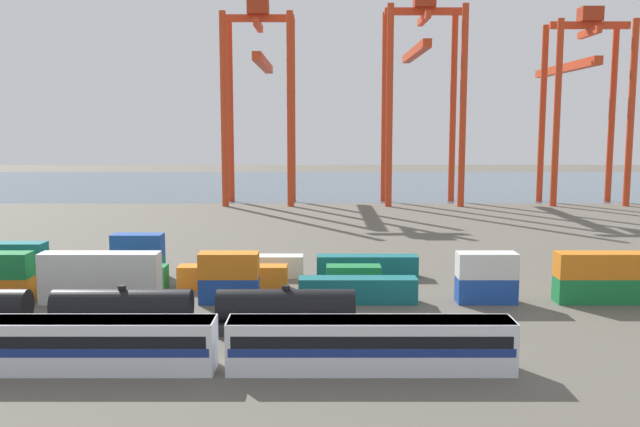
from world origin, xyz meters
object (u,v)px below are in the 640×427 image
at_px(passenger_train, 221,343).
at_px(shipping_container_21, 252,266).
at_px(gantry_crane_east, 580,86).
at_px(freight_tank_row, 122,311).
at_px(shipping_container_9, 613,290).
at_px(gantry_crane_west, 259,83).
at_px(gantry_crane_central, 420,77).
at_px(shipping_container_22, 366,266).

xyz_separation_m(passenger_train, shipping_container_21, (-0.82, 31.55, -0.84)).
height_order(shipping_container_21, gantry_crane_east, gantry_crane_east).
xyz_separation_m(freight_tank_row, shipping_container_21, (9.11, 22.41, -0.70)).
xyz_separation_m(shipping_container_9, gantry_crane_west, (-44.25, 92.98, 26.86)).
xyz_separation_m(gantry_crane_central, gantry_crane_east, (37.66, 0.64, -1.97)).
distance_m(freight_tank_row, shipping_container_21, 24.20).
relative_size(freight_tank_row, gantry_crane_west, 0.87).
distance_m(shipping_container_9, gantry_crane_east, 101.91).
bearing_deg(shipping_container_21, gantry_crane_central, 68.57).
xyz_separation_m(passenger_train, gantry_crane_west, (-6.76, 112.53, 26.01)).
relative_size(freight_tank_row, shipping_container_21, 3.35).
bearing_deg(shipping_container_22, gantry_crane_west, 103.67).
height_order(passenger_train, gantry_crane_central, gantry_crane_central).
height_order(shipping_container_22, gantry_crane_west, gantry_crane_west).
bearing_deg(shipping_container_22, freight_tank_row, -135.58).
bearing_deg(shipping_container_22, shipping_container_21, 180.00).
xyz_separation_m(shipping_container_9, gantry_crane_east, (31.08, 93.47, 26.16)).
bearing_deg(gantry_crane_west, freight_tank_row, -91.76).
bearing_deg(shipping_container_21, shipping_container_9, -17.39).
relative_size(shipping_container_21, gantry_crane_west, 0.26).
distance_m(freight_tank_row, gantry_crane_west, 106.70).
distance_m(shipping_container_9, shipping_container_21, 40.14).
relative_size(passenger_train, shipping_container_21, 3.56).
bearing_deg(shipping_container_21, shipping_container_22, 0.00).
bearing_deg(shipping_container_9, gantry_crane_east, 71.61).
xyz_separation_m(shipping_container_9, shipping_container_21, (-38.30, 12.00, 0.00)).
bearing_deg(shipping_container_9, freight_tank_row, -167.61).
height_order(freight_tank_row, shipping_container_21, freight_tank_row).
xyz_separation_m(passenger_train, shipping_container_22, (12.94, 31.55, -0.84)).
relative_size(passenger_train, shipping_container_9, 3.56).
xyz_separation_m(shipping_container_9, shipping_container_22, (-24.55, 12.00, 0.00)).
distance_m(shipping_container_22, gantry_crane_central, 87.45).
xyz_separation_m(shipping_container_21, gantry_crane_central, (31.72, 80.83, 28.13)).
xyz_separation_m(gantry_crane_west, gantry_crane_east, (75.33, 0.49, -0.69)).
height_order(shipping_container_22, gantry_crane_east, gantry_crane_east).
bearing_deg(gantry_crane_east, gantry_crane_west, -179.63).
bearing_deg(shipping_container_9, shipping_container_21, 162.61).
relative_size(shipping_container_22, gantry_crane_central, 0.25).
bearing_deg(gantry_crane_west, passenger_train, -86.56).
relative_size(shipping_container_9, gantry_crane_east, 0.27).
bearing_deg(shipping_container_21, freight_tank_row, -112.13).
bearing_deg(shipping_container_22, gantry_crane_central, 77.47).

